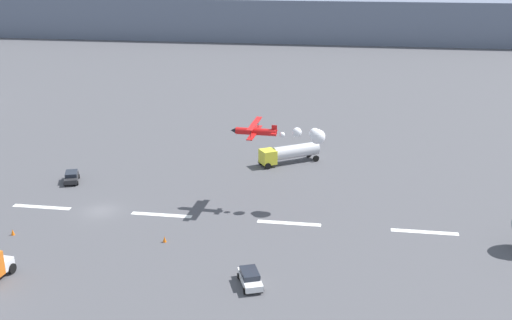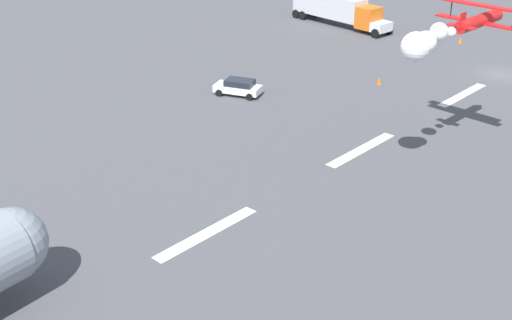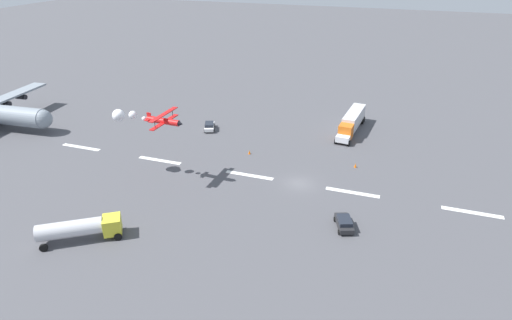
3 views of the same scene
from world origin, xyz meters
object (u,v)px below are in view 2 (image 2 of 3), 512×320
(stunt_biplane_red, at_px, (443,34))
(traffic_cone_near, at_px, (460,40))
(followme_car_yellow, at_px, (238,87))
(traffic_cone_far, at_px, (379,80))
(semi_truck_orange, at_px, (338,8))

(stunt_biplane_red, distance_m, traffic_cone_near, 36.29)
(followme_car_yellow, height_order, traffic_cone_far, followme_car_yellow)
(semi_truck_orange, relative_size, followme_car_yellow, 3.13)
(traffic_cone_far, bearing_deg, followme_car_yellow, -34.85)
(followme_car_yellow, distance_m, traffic_cone_far, 13.93)
(stunt_biplane_red, height_order, followme_car_yellow, stunt_biplane_red)
(semi_truck_orange, bearing_deg, traffic_cone_near, 100.37)
(semi_truck_orange, height_order, traffic_cone_near, semi_truck_orange)
(semi_truck_orange, distance_m, traffic_cone_far, 22.83)
(stunt_biplane_red, distance_m, followme_car_yellow, 22.96)
(stunt_biplane_red, bearing_deg, traffic_cone_far, -136.35)
(followme_car_yellow, xyz_separation_m, traffic_cone_near, (-29.92, 6.98, -0.44))
(semi_truck_orange, height_order, followme_car_yellow, semi_truck_orange)
(stunt_biplane_red, xyz_separation_m, traffic_cone_near, (-32.08, -13.94, -9.64))
(stunt_biplane_red, relative_size, traffic_cone_far, 16.46)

